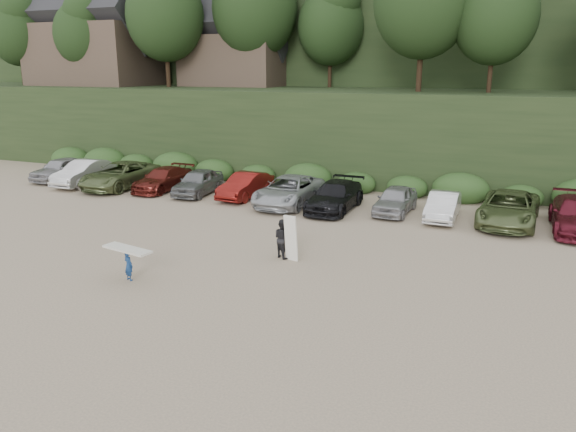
% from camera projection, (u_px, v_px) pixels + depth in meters
% --- Properties ---
extents(ground, '(120.00, 120.00, 0.00)m').
position_uv_depth(ground, '(230.00, 262.00, 22.60)').
color(ground, tan).
rests_on(ground, ground).
extents(hillside_backdrop, '(90.00, 41.50, 28.00)m').
position_uv_depth(hillside_backdrop, '(409.00, 25.00, 51.83)').
color(hillside_backdrop, black).
rests_on(hillside_backdrop, ground).
extents(parked_cars, '(39.04, 6.37, 1.65)m').
position_uv_depth(parked_cars, '(311.00, 192.00, 31.42)').
color(parked_cars, '#9E9EA2').
rests_on(parked_cars, ground).
extents(child_surfer, '(2.14, 0.96, 1.24)m').
position_uv_depth(child_surfer, '(128.00, 258.00, 20.47)').
color(child_surfer, navy).
rests_on(child_surfer, ground).
extents(adult_surfer, '(1.27, 0.93, 1.92)m').
position_uv_depth(adult_surfer, '(283.00, 239.00, 22.87)').
color(adult_surfer, black).
rests_on(adult_surfer, ground).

